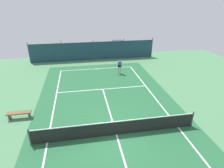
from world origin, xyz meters
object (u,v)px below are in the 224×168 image
(tennis_net, at_px, (116,128))
(parked_car, at_px, (118,47))
(courtside_bench, at_px, (19,114))
(tennis_ball_midcourt, at_px, (81,119))
(tennis_player, at_px, (119,65))
(tennis_ball_near_player, at_px, (130,95))

(tennis_net, distance_m, parked_car, 19.22)
(parked_car, distance_m, courtside_bench, 18.98)
(tennis_ball_midcourt, distance_m, courtside_bench, 4.28)
(tennis_net, bearing_deg, tennis_ball_midcourt, 136.30)
(tennis_player, xyz_separation_m, tennis_ball_near_player, (-0.21, -5.18, -0.93))
(tennis_ball_midcourt, bearing_deg, tennis_player, 60.70)
(tennis_ball_midcourt, bearing_deg, tennis_net, -43.70)
(tennis_net, xyz_separation_m, tennis_ball_midcourt, (-2.13, 2.04, -0.48))
(tennis_player, xyz_separation_m, parked_car, (1.72, 8.84, -0.12))
(tennis_ball_midcourt, bearing_deg, parked_car, 69.81)
(tennis_net, distance_m, tennis_ball_midcourt, 2.99)
(tennis_ball_near_player, relative_size, courtside_bench, 0.04)
(tennis_player, height_order, tennis_ball_midcourt, tennis_player)
(tennis_player, xyz_separation_m, tennis_ball_midcourt, (-4.44, -7.92, -0.93))
(tennis_ball_near_player, distance_m, tennis_ball_midcourt, 5.04)
(tennis_player, bearing_deg, tennis_ball_midcourt, 90.46)
(tennis_net, relative_size, parked_car, 2.39)
(tennis_player, height_order, courtside_bench, tennis_player)
(tennis_net, height_order, parked_car, parked_car)
(tennis_net, height_order, tennis_ball_near_player, tennis_net)
(tennis_player, distance_m, parked_car, 9.01)
(tennis_ball_midcourt, height_order, courtside_bench, courtside_bench)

